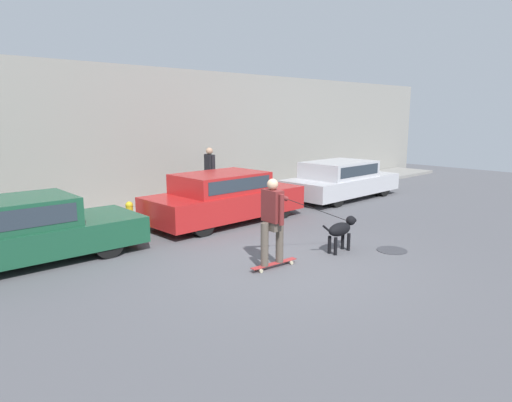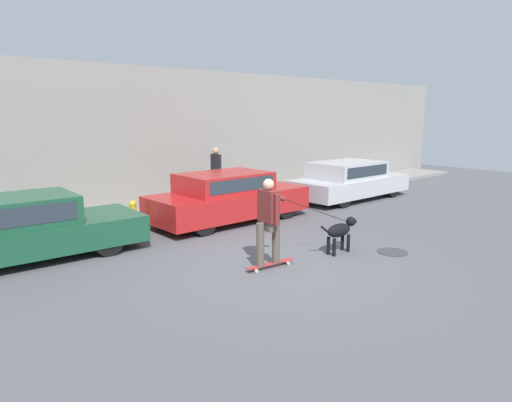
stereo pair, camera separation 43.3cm
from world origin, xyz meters
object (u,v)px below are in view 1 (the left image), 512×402
Objects in this scene: parked_car_2 at (341,180)px; pedestrian_with_bag at (210,172)px; fire_hydrant at (130,216)px; parked_car_1 at (225,198)px; skateboarder at (273,218)px; parked_car_0 at (16,233)px; dog at (341,230)px.

parked_car_2 is 2.61× the size of pedestrian_with_bag.
fire_hydrant is at bearing 173.60° from parked_car_2.
pedestrian_with_bag is at bearing 19.14° from fire_hydrant.
skateboarder reaches higher than parked_car_1.
parked_car_1 is at bearing 1.87° from parked_car_0.
pedestrian_with_bag is (2.62, 5.27, 0.11)m from skateboarder.
parked_car_1 is 5.72× the size of fire_hydrant.
parked_car_0 is 6.27m from pedestrian_with_bag.
skateboarder is at bearing 73.42° from pedestrian_with_bag.
skateboarder is 5.89m from pedestrian_with_bag.
parked_car_1 is 5.00m from parked_car_2.
dog is 4.98m from fire_hydrant.
parked_car_0 is 10.02m from parked_car_2.
parked_car_2 is (5.00, -0.00, -0.03)m from parked_car_1.
dog is (-4.92, -3.65, -0.15)m from parked_car_2.
parked_car_2 is at bearing -5.51° from fire_hydrant.
parked_car_1 reaches higher than parked_car_2.
pedestrian_with_bag is (5.97, 1.85, 0.45)m from parked_car_0.
parked_car_2 is 1.71× the size of skateboarder.
parked_car_0 reaches higher than dog.
pedestrian_with_bag reaches higher than parked_car_0.
parked_car_1 is 2.57× the size of pedestrian_with_bag.
fire_hydrant reaches higher than dog.
parked_car_1 is 3.98× the size of dog.
dog is 1.44× the size of fire_hydrant.
pedestrian_with_bag is 3.54m from fire_hydrant.
fire_hydrant is (-2.33, 0.71, -0.24)m from parked_car_1.
parked_car_2 is at bearing 1.88° from parked_car_0.
skateboarder is 4.22m from fire_hydrant.
dog is 1.83m from skateboarder.
parked_car_2 reaches higher than dog.
pedestrian_with_bag is at bearing 80.34° from dog.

